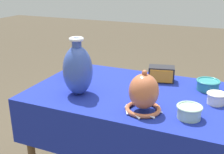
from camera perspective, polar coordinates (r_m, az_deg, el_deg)
display_table at (r=1.64m, az=4.07°, el=-5.81°), size 1.17×0.74×0.77m
vase_tall_bulbous at (r=1.54m, az=-6.97°, el=1.51°), size 0.16×0.16×0.32m
vase_dome_bell at (r=1.36m, az=6.45°, el=-3.48°), size 0.19×0.19×0.21m
mosaic_tile_box at (r=1.78m, az=9.99°, el=0.62°), size 0.17×0.13×0.09m
cup_wide_celadon at (r=1.36m, az=15.42°, el=-6.74°), size 0.12×0.12×0.06m
cup_wide_ivory at (r=1.54m, az=20.40°, el=-3.97°), size 0.10×0.10×0.06m
cup_wide_teal at (r=1.71m, az=18.92°, el=-1.47°), size 0.14×0.14×0.06m
cup_wide_charcoal at (r=1.83m, az=-8.08°, el=1.34°), size 0.11×0.11×0.09m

